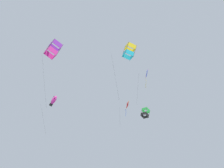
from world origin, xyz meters
name	(u,v)px	position (x,y,z in m)	size (l,w,h in m)	color
kite_diamond_highest	(127,105)	(3.67, 7.67, 38.84)	(1.90, 2.18, 4.71)	red
kite_diamond_low_drifter	(147,74)	(7.29, 6.07, 44.49)	(2.22, 3.12, 6.54)	blue
kite_box_upper_right	(129,51)	(2.78, -7.30, 41.87)	(3.68, 3.47, 7.65)	yellow
kite_box_near_left	(53,49)	(-7.92, -7.04, 42.14)	(2.80, 2.46, 9.72)	purple
kite_fish_mid_left	(54,100)	(-8.83, 1.69, 37.61)	(2.61, 2.09, 6.23)	#DB2D93
kite_box_far_centre	(145,113)	(6.67, 5.97, 36.87)	(1.89, 1.93, 1.94)	green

